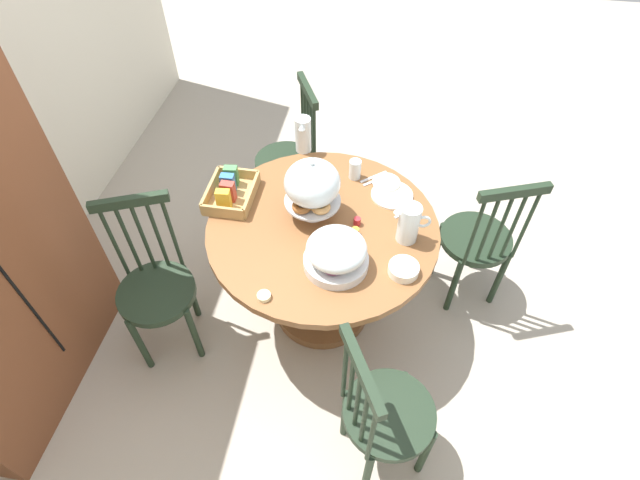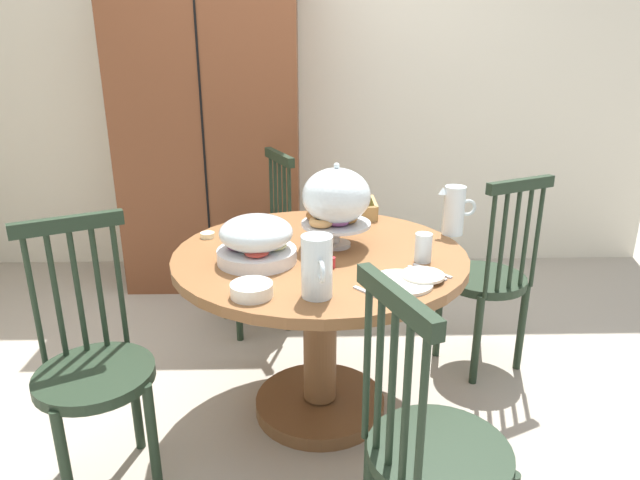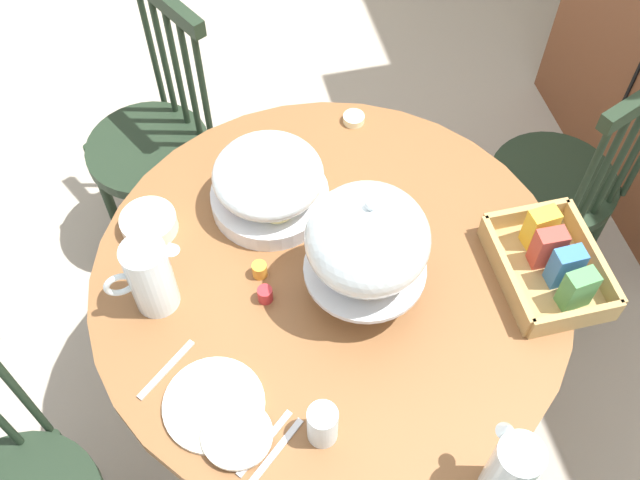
{
  "view_description": "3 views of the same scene",
  "coord_description": "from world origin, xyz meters",
  "px_view_note": "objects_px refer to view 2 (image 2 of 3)",
  "views": [
    {
      "loc": [
        -1.65,
        -0.26,
        2.51
      ],
      "look_at": [
        -0.09,
        -0.0,
        0.74
      ],
      "focal_mm": 27.54,
      "sensor_mm": 36.0,
      "label": 1
    },
    {
      "loc": [
        -0.04,
        -2.09,
        1.52
      ],
      "look_at": [
        0.01,
        -0.0,
        0.79
      ],
      "focal_mm": 31.64,
      "sensor_mm": 36.0,
      "label": 2
    },
    {
      "loc": [
        0.93,
        -0.25,
        2.24
      ],
      "look_at": [
        -0.09,
        -0.0,
        0.74
      ],
      "focal_mm": 41.34,
      "sensor_mm": 36.0,
      "label": 3
    }
  ],
  "objects_px": {
    "cereal_basket": "(343,206)",
    "cereal_bowl": "(252,290)",
    "pastry_stand_with_dome": "(336,200)",
    "drinking_glass": "(423,248)",
    "windsor_chair_far_side": "(487,281)",
    "china_plate_large": "(401,283)",
    "orange_juice_pitcher": "(317,269)",
    "butter_dish": "(208,235)",
    "windsor_chair_by_cabinet": "(94,372)",
    "windsor_chair_facing_door": "(432,455)",
    "wooden_armoire": "(211,133)",
    "china_plate_small": "(423,275)",
    "windsor_chair_near_window": "(258,249)",
    "dining_table": "(320,303)",
    "milk_pitcher": "(454,212)",
    "fruit_platter_covered": "(256,240)"
  },
  "relations": [
    {
      "from": "cereal_basket",
      "to": "cereal_bowl",
      "type": "relative_size",
      "value": 2.26
    },
    {
      "from": "pastry_stand_with_dome",
      "to": "drinking_glass",
      "type": "height_order",
      "value": "pastry_stand_with_dome"
    },
    {
      "from": "windsor_chair_far_side",
      "to": "china_plate_large",
      "type": "xyz_separation_m",
      "value": [
        -0.53,
        -0.68,
        0.29
      ]
    },
    {
      "from": "windsor_chair_far_side",
      "to": "orange_juice_pitcher",
      "type": "distance_m",
      "value": 1.19
    },
    {
      "from": "butter_dish",
      "to": "orange_juice_pitcher",
      "type": "bearing_deg",
      "value": -52.64
    },
    {
      "from": "pastry_stand_with_dome",
      "to": "windsor_chair_by_cabinet",
      "type": "bearing_deg",
      "value": -151.83
    },
    {
      "from": "windsor_chair_facing_door",
      "to": "wooden_armoire",
      "type": "bearing_deg",
      "value": 111.93
    },
    {
      "from": "wooden_armoire",
      "to": "china_plate_small",
      "type": "height_order",
      "value": "wooden_armoire"
    },
    {
      "from": "wooden_armoire",
      "to": "windsor_chair_near_window",
      "type": "xyz_separation_m",
      "value": [
        0.33,
        -0.68,
        -0.53
      ]
    },
    {
      "from": "pastry_stand_with_dome",
      "to": "butter_dish",
      "type": "relative_size",
      "value": 5.73
    },
    {
      "from": "dining_table",
      "to": "milk_pitcher",
      "type": "relative_size",
      "value": 5.51
    },
    {
      "from": "china_plate_small",
      "to": "cereal_bowl",
      "type": "relative_size",
      "value": 1.07
    },
    {
      "from": "windsor_chair_near_window",
      "to": "fruit_platter_covered",
      "type": "distance_m",
      "value": 0.99
    },
    {
      "from": "dining_table",
      "to": "windsor_chair_near_window",
      "type": "relative_size",
      "value": 1.19
    },
    {
      "from": "windsor_chair_by_cabinet",
      "to": "drinking_glass",
      "type": "relative_size",
      "value": 8.86
    },
    {
      "from": "dining_table",
      "to": "windsor_chair_facing_door",
      "type": "bearing_deg",
      "value": -70.96
    },
    {
      "from": "cereal_basket",
      "to": "windsor_chair_facing_door",
      "type": "bearing_deg",
      "value": -82.94
    },
    {
      "from": "windsor_chair_far_side",
      "to": "milk_pitcher",
      "type": "distance_m",
      "value": 0.47
    },
    {
      "from": "wooden_armoire",
      "to": "fruit_platter_covered",
      "type": "relative_size",
      "value": 6.53
    },
    {
      "from": "pastry_stand_with_dome",
      "to": "china_plate_large",
      "type": "relative_size",
      "value": 1.56
    },
    {
      "from": "dining_table",
      "to": "windsor_chair_facing_door",
      "type": "height_order",
      "value": "windsor_chair_facing_door"
    },
    {
      "from": "dining_table",
      "to": "windsor_chair_far_side",
      "type": "bearing_deg",
      "value": 23.94
    },
    {
      "from": "milk_pitcher",
      "to": "dining_table",
      "type": "bearing_deg",
      "value": -160.03
    },
    {
      "from": "drinking_glass",
      "to": "butter_dish",
      "type": "xyz_separation_m",
      "value": [
        -0.86,
        0.3,
        -0.04
      ]
    },
    {
      "from": "wooden_armoire",
      "to": "dining_table",
      "type": "xyz_separation_m",
      "value": [
        0.65,
        -1.5,
        -0.47
      ]
    },
    {
      "from": "windsor_chair_near_window",
      "to": "butter_dish",
      "type": "bearing_deg",
      "value": -103.53
    },
    {
      "from": "orange_juice_pitcher",
      "to": "milk_pitcher",
      "type": "distance_m",
      "value": 0.86
    },
    {
      "from": "orange_juice_pitcher",
      "to": "china_plate_large",
      "type": "distance_m",
      "value": 0.32
    },
    {
      "from": "windsor_chair_far_side",
      "to": "milk_pitcher",
      "type": "relative_size",
      "value": 4.63
    },
    {
      "from": "cereal_basket",
      "to": "cereal_bowl",
      "type": "xyz_separation_m",
      "value": [
        -0.35,
        -0.92,
        -0.02
      ]
    },
    {
      "from": "windsor_chair_facing_door",
      "to": "pastry_stand_with_dome",
      "type": "relative_size",
      "value": 2.83
    },
    {
      "from": "china_plate_large",
      "to": "cereal_basket",
      "type": "bearing_deg",
      "value": 100.2
    },
    {
      "from": "dining_table",
      "to": "drinking_glass",
      "type": "distance_m",
      "value": 0.49
    },
    {
      "from": "windsor_chair_by_cabinet",
      "to": "butter_dish",
      "type": "relative_size",
      "value": 16.25
    },
    {
      "from": "fruit_platter_covered",
      "to": "windsor_chair_far_side",
      "type": "bearing_deg",
      "value": 23.53
    },
    {
      "from": "orange_juice_pitcher",
      "to": "cereal_basket",
      "type": "height_order",
      "value": "orange_juice_pitcher"
    },
    {
      "from": "orange_juice_pitcher",
      "to": "cereal_bowl",
      "type": "height_order",
      "value": "orange_juice_pitcher"
    },
    {
      "from": "fruit_platter_covered",
      "to": "china_plate_large",
      "type": "distance_m",
      "value": 0.56
    },
    {
      "from": "dining_table",
      "to": "butter_dish",
      "type": "bearing_deg",
      "value": 158.63
    },
    {
      "from": "windsor_chair_by_cabinet",
      "to": "windsor_chair_facing_door",
      "type": "bearing_deg",
      "value": -22.27
    },
    {
      "from": "windsor_chair_far_side",
      "to": "pastry_stand_with_dome",
      "type": "height_order",
      "value": "pastry_stand_with_dome"
    },
    {
      "from": "fruit_platter_covered",
      "to": "windsor_chair_near_window",
      "type": "bearing_deg",
      "value": 95.04
    },
    {
      "from": "milk_pitcher",
      "to": "drinking_glass",
      "type": "bearing_deg",
      "value": -121.0
    },
    {
      "from": "windsor_chair_near_window",
      "to": "milk_pitcher",
      "type": "bearing_deg",
      "value": -34.15
    },
    {
      "from": "dining_table",
      "to": "pastry_stand_with_dome",
      "type": "xyz_separation_m",
      "value": [
        0.06,
        0.07,
        0.42
      ]
    },
    {
      "from": "fruit_platter_covered",
      "to": "cereal_basket",
      "type": "bearing_deg",
      "value": 59.32
    },
    {
      "from": "cereal_basket",
      "to": "china_plate_small",
      "type": "bearing_deg",
      "value": -73.75
    },
    {
      "from": "fruit_platter_covered",
      "to": "wooden_armoire",
      "type": "bearing_deg",
      "value": 104.46
    },
    {
      "from": "drinking_glass",
      "to": "cereal_basket",
      "type": "bearing_deg",
      "value": 113.13
    },
    {
      "from": "orange_juice_pitcher",
      "to": "drinking_glass",
      "type": "xyz_separation_m",
      "value": [
        0.41,
        0.3,
        -0.04
      ]
    }
  ]
}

